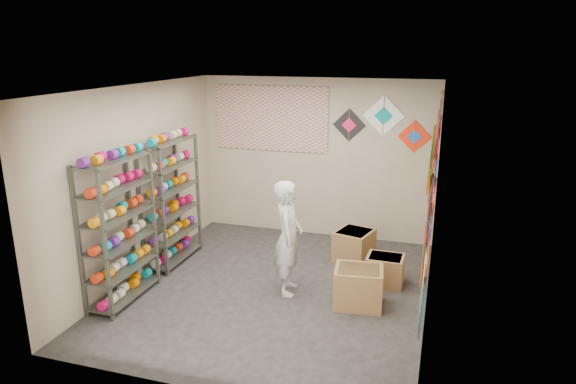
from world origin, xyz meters
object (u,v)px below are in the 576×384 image
(shelf_rack_back, at_px, (171,202))
(carton_c, at_px, (354,246))
(shopkeeper, at_px, (288,238))
(carton_b, at_px, (385,270))
(shelf_rack_front, at_px, (119,231))
(carton_a, at_px, (358,287))

(shelf_rack_back, xyz_separation_m, carton_c, (2.64, 0.82, -0.71))
(shopkeeper, bearing_deg, carton_b, -75.30)
(shelf_rack_front, bearing_deg, shelf_rack_back, 90.00)
(shelf_rack_back, bearing_deg, shelf_rack_front, -90.00)
(shelf_rack_back, distance_m, shopkeeper, 2.04)
(shopkeeper, xyz_separation_m, carton_b, (1.21, 0.61, -0.57))
(carton_a, relative_size, carton_b, 1.20)
(shelf_rack_front, distance_m, carton_c, 3.46)
(carton_c, bearing_deg, carton_a, -62.29)
(carton_a, xyz_separation_m, carton_c, (-0.30, 1.38, -0.01))
(shelf_rack_front, relative_size, shopkeeper, 1.23)
(carton_c, bearing_deg, carton_b, -35.22)
(shelf_rack_front, distance_m, carton_b, 3.58)
(shelf_rack_back, bearing_deg, carton_a, -10.92)
(carton_a, bearing_deg, shopkeeper, 167.12)
(carton_a, xyz_separation_m, carton_b, (0.25, 0.71, -0.05))
(shopkeeper, xyz_separation_m, carton_a, (0.96, -0.10, -0.52))
(carton_b, xyz_separation_m, carton_c, (-0.55, 0.67, 0.04))
(shelf_rack_front, distance_m, carton_a, 3.11)
(shelf_rack_front, xyz_separation_m, carton_b, (3.19, 1.44, -0.75))
(carton_a, distance_m, carton_c, 1.42)
(shopkeeper, height_order, carton_c, shopkeeper)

